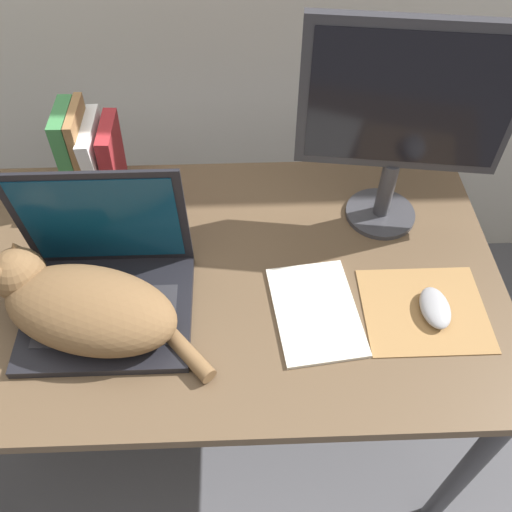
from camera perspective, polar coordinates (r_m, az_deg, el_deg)
name	(u,v)px	position (r m, az deg, el deg)	size (l,w,h in m)	color
desk	(195,296)	(1.23, -6.46, -4.17)	(1.32, 0.73, 0.73)	brown
laptop	(106,284)	(1.12, -15.48, -2.90)	(0.33, 0.27, 0.29)	black
cat	(82,305)	(1.08, -17.81, -4.97)	(0.43, 0.27, 0.15)	brown
external_monitor	(404,116)	(1.13, 15.36, 14.02)	(0.42, 0.16, 0.48)	#333338
mousepad	(424,310)	(1.15, 17.28, -5.44)	(0.25, 0.21, 0.00)	olive
computer_mouse	(435,308)	(1.14, 18.33, -5.18)	(0.06, 0.10, 0.03)	#99999E
book_row	(91,155)	(1.33, -17.00, 10.10)	(0.13, 0.16, 0.23)	#387A42
notepad	(316,311)	(1.11, 6.30, -5.77)	(0.19, 0.26, 0.01)	silver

